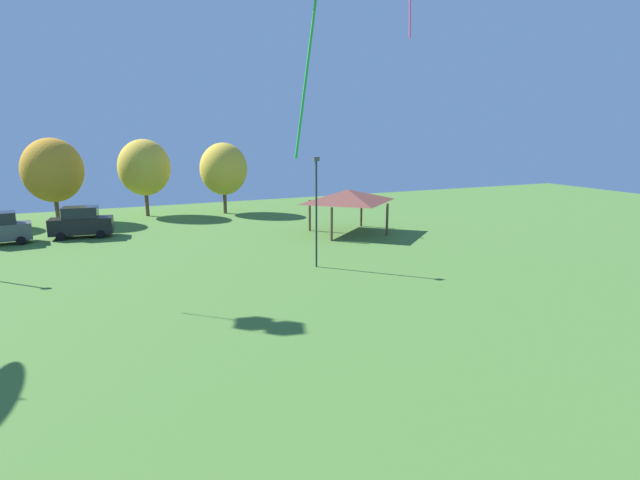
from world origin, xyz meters
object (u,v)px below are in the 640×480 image
Objects in this scene: light_post_2 at (316,206)px; treeline_tree_4 at (224,169)px; treeline_tree_3 at (144,168)px; treeline_tree_2 at (53,170)px; parked_car_second_from_left at (81,222)px; park_pavilion at (348,196)px.

treeline_tree_4 is (-0.39, 22.44, 0.71)m from light_post_2.
treeline_tree_3 is 7.54m from treeline_tree_4.
treeline_tree_2 is 7.86m from treeline_tree_3.
park_pavilion is (19.94, -6.94, 1.88)m from parked_car_second_from_left.
parked_car_second_from_left is 0.62× the size of treeline_tree_2.
light_post_2 is 25.17m from treeline_tree_3.
treeline_tree_2 is at bearing -175.28° from treeline_tree_3.
treeline_tree_4 is (13.08, 7.00, 3.29)m from parked_car_second_from_left.
parked_car_second_from_left is 0.67× the size of treeline_tree_4.
light_post_2 is (13.46, -15.44, 2.58)m from parked_car_second_from_left.
park_pavilion is 10.71m from light_post_2.
park_pavilion is at bearing -33.77° from treeline_tree_2.
treeline_tree_3 reaches higher than park_pavilion.
treeline_tree_2 reaches higher than treeline_tree_4.
treeline_tree_4 is at bearing 34.50° from parked_car_second_from_left.
treeline_tree_3 reaches higher than treeline_tree_4.
light_post_2 is at bearing -42.57° from parked_car_second_from_left.
light_post_2 is at bearing -127.29° from park_pavilion.
park_pavilion is 0.90× the size of treeline_tree_4.
treeline_tree_2 is 1.08× the size of treeline_tree_4.
light_post_2 reaches higher than parked_car_second_from_left.
light_post_2 is 22.45m from treeline_tree_4.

